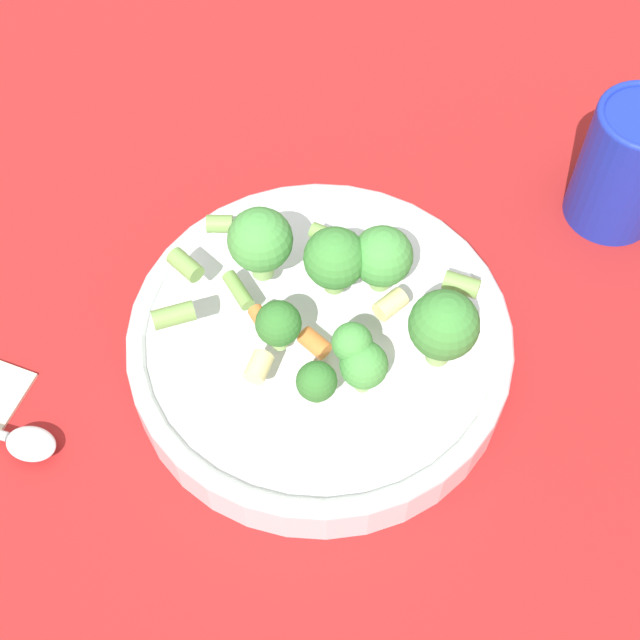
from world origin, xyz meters
TOP-DOWN VIEW (x-y plane):
  - ground_plane at (0.00, 0.00)m, footprint 3.00×3.00m
  - bowl at (0.00, 0.00)m, footprint 0.27×0.27m
  - pasta_salad at (-0.01, 0.01)m, footprint 0.18×0.22m
  - cup at (-0.27, 0.08)m, footprint 0.07×0.07m

SIDE VIEW (x-z plane):
  - ground_plane at x=0.00m, z-range 0.00..0.00m
  - bowl at x=0.00m, z-range 0.00..0.05m
  - cup at x=-0.27m, z-range 0.00..0.11m
  - pasta_salad at x=-0.01m, z-range 0.05..0.13m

